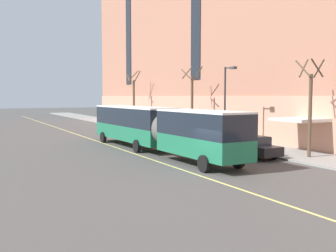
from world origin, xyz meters
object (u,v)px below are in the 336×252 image
(street_tree_mid_block, at_px, (310,107))
(street_tree_far_uptown, at_px, (192,101))
(parked_car_black_2, at_px, (251,147))
(parked_car_darkgray_3, at_px, (163,131))
(street_tree_far_downtown, at_px, (134,99))
(parked_car_champagne_4, at_px, (113,122))
(city_bus, at_px, (155,127))
(street_lamp, at_px, (227,97))
(fire_hydrant, at_px, (171,132))

(street_tree_mid_block, relative_size, street_tree_far_uptown, 0.93)
(parked_car_black_2, xyz_separation_m, parked_car_darkgray_3, (0.07, 13.91, -0.00))
(parked_car_black_2, height_order, street_tree_far_downtown, street_tree_far_downtown)
(parked_car_darkgray_3, bearing_deg, parked_car_champagne_4, 89.83)
(parked_car_champagne_4, bearing_deg, city_bus, -101.90)
(street_lamp, bearing_deg, parked_car_champagne_4, 94.13)
(street_tree_mid_block, relative_size, fire_hydrant, 9.47)
(street_tree_far_downtown, bearing_deg, street_tree_mid_block, -90.06)
(parked_car_black_2, relative_size, fire_hydrant, 6.69)
(street_tree_mid_block, bearing_deg, parked_car_black_2, 143.19)
(street_tree_far_uptown, height_order, street_lamp, street_tree_far_uptown)
(parked_car_darkgray_3, height_order, street_tree_far_downtown, street_tree_far_downtown)
(city_bus, bearing_deg, parked_car_champagne_4, 78.10)
(parked_car_black_2, bearing_deg, street_tree_far_downtown, 83.74)
(street_tree_far_uptown, bearing_deg, parked_car_black_2, -103.32)
(street_tree_far_downtown, bearing_deg, parked_car_darkgray_3, -101.54)
(parked_car_darkgray_3, distance_m, fire_hydrant, 2.17)
(street_tree_far_downtown, xyz_separation_m, fire_hydrant, (-1.47, -14.02, -3.45))
(parked_car_champagne_4, xyz_separation_m, street_tree_mid_block, (3.06, -31.71, 2.86))
(street_tree_mid_block, bearing_deg, street_lamp, 99.69)
(city_bus, bearing_deg, street_tree_mid_block, -43.67)
(parked_car_darkgray_3, bearing_deg, street_tree_far_uptown, -8.26)
(street_tree_mid_block, relative_size, street_lamp, 1.02)
(parked_car_black_2, height_order, street_tree_far_uptown, street_tree_far_uptown)
(city_bus, height_order, street_tree_mid_block, street_tree_mid_block)
(parked_car_black_2, distance_m, parked_car_darkgray_3, 13.91)
(street_tree_far_uptown, xyz_separation_m, street_lamp, (-1.35, -7.98, 0.45))
(parked_car_black_2, height_order, parked_car_darkgray_3, same)
(fire_hydrant, bearing_deg, parked_car_darkgray_3, -140.82)
(parked_car_black_2, xyz_separation_m, fire_hydrant, (1.74, 15.27, -0.29))
(city_bus, bearing_deg, fire_hydrant, 56.03)
(parked_car_champagne_4, xyz_separation_m, street_tree_far_uptown, (3.07, -15.87, 3.04))
(parked_car_darkgray_3, xyz_separation_m, fire_hydrant, (1.67, 1.36, -0.29))
(parked_car_black_2, relative_size, street_tree_far_uptown, 0.65)
(parked_car_champagne_4, height_order, street_tree_far_uptown, street_tree_far_uptown)
(parked_car_black_2, distance_m, street_lamp, 6.75)
(street_tree_far_uptown, relative_size, fire_hydrant, 10.23)
(parked_car_champagne_4, bearing_deg, street_tree_far_uptown, -79.04)
(parked_car_black_2, xyz_separation_m, street_tree_far_downtown, (3.21, 29.29, 3.16))
(parked_car_champagne_4, xyz_separation_m, street_tree_far_downtown, (3.10, -0.04, 3.16))
(street_tree_mid_block, distance_m, fire_hydrant, 17.99)
(street_lamp, bearing_deg, street_tree_mid_block, -80.31)
(street_tree_mid_block, bearing_deg, city_bus, 136.33)
(parked_car_champagne_4, bearing_deg, parked_car_black_2, -90.22)
(city_bus, relative_size, parked_car_darkgray_3, 4.26)
(street_tree_far_uptown, bearing_deg, street_tree_far_downtown, 89.92)
(street_tree_far_downtown, height_order, street_lamp, street_tree_far_downtown)
(parked_car_darkgray_3, bearing_deg, parked_car_black_2, -90.29)
(street_tree_far_uptown, height_order, fire_hydrant, street_tree_far_uptown)
(street_tree_far_uptown, xyz_separation_m, street_tree_far_downtown, (0.02, 15.83, 0.12))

